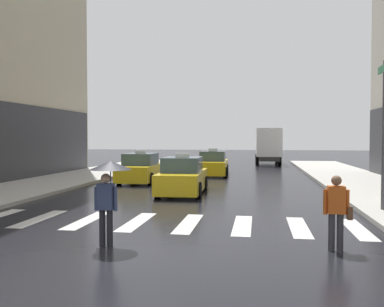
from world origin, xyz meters
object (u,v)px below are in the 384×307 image
Objects in this scene: taxi_third at (213,165)px; pedestrian_with_handbag at (337,208)px; box_truck at (268,145)px; taxi_lead at (183,177)px; taxi_second at (141,169)px; pedestrian_with_umbrella at (109,179)px.

taxi_third is 18.47m from pedestrian_with_handbag.
box_truck reaches higher than pedestrian_with_handbag.
pedestrian_with_handbag is at bearing -75.51° from taxi_third.
taxi_lead is at bearing -101.11° from box_truck.
box_truck is (7.39, 17.29, 1.13)m from taxi_second.
pedestrian_with_umbrella is (-0.45, -18.18, 0.79)m from taxi_third.
pedestrian_with_umbrella reaches higher than taxi_lead.
taxi_lead is 2.78× the size of pedestrian_with_handbag.
taxi_lead is at bearing 89.58° from pedestrian_with_umbrella.
pedestrian_with_umbrella is (-4.31, -30.67, -0.34)m from box_truck.
taxi_lead and taxi_third have the same top height.
taxi_third is 0.61× the size of box_truck.
taxi_second is 13.75m from pedestrian_with_umbrella.
box_truck is 30.98m from pedestrian_with_umbrella.
pedestrian_with_handbag is (5.00, -8.78, 0.21)m from taxi_lead.
taxi_lead is 9.12m from taxi_third.
taxi_lead is 0.61× the size of box_truck.
pedestrian_with_umbrella is (3.08, -13.38, 0.79)m from taxi_second.
taxi_second is at bearing 102.98° from pedestrian_with_umbrella.
taxi_second is 2.77× the size of pedestrian_with_handbag.
taxi_lead is 10.10m from pedestrian_with_handbag.
box_truck is at bearing 72.81° from taxi_third.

